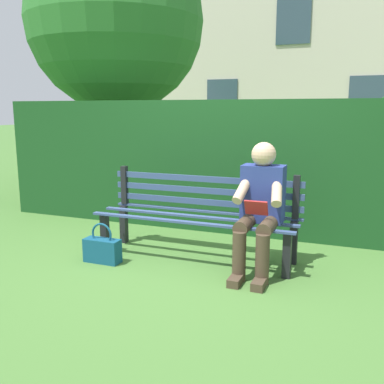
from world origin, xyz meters
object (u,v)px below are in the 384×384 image
at_px(person_seated, 260,205).
at_px(handbag, 102,249).
at_px(tree, 112,28).
at_px(park_bench, 199,213).

relative_size(person_seated, handbag, 2.99).
height_order(person_seated, tree, tree).
distance_m(park_bench, handbag, 1.00).
relative_size(park_bench, tree, 0.45).
height_order(person_seated, handbag, person_seated).
bearing_deg(person_seated, park_bench, -16.46).
xyz_separation_m(person_seated, handbag, (1.44, 0.34, -0.49)).
distance_m(person_seated, tree, 5.15).
bearing_deg(park_bench, person_seated, 163.54).
distance_m(park_bench, tree, 4.71).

